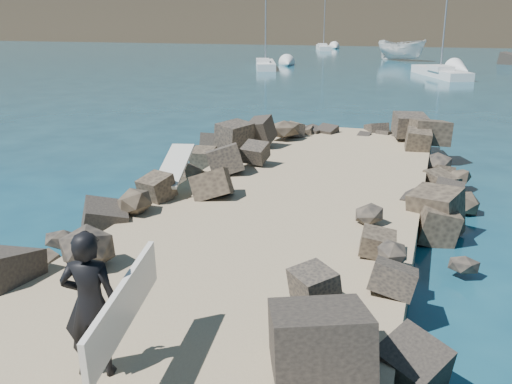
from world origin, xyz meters
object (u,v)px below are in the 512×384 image
boat_imported (402,50)px  sailboat_a (265,65)px  surfer_with_board (95,304)px  surfboard_resting (175,169)px

boat_imported → sailboat_a: bearing=171.9°
boat_imported → sailboat_a: (-11.65, -14.63, -0.86)m
sailboat_a → surfer_with_board: bearing=-75.0°
sailboat_a → boat_imported: bearing=51.5°
surfer_with_board → sailboat_a: size_ratio=0.24×
surfer_with_board → sailboat_a: 50.33m
boat_imported → sailboat_a: sailboat_a is taller
boat_imported → surfboard_resting: bearing=-150.9°
surfboard_resting → surfer_with_board: (2.65, -7.50, 0.48)m
surfboard_resting → boat_imported: 55.75m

